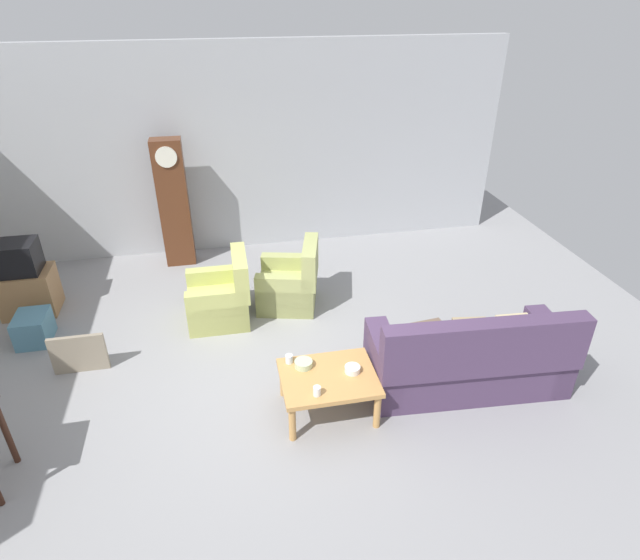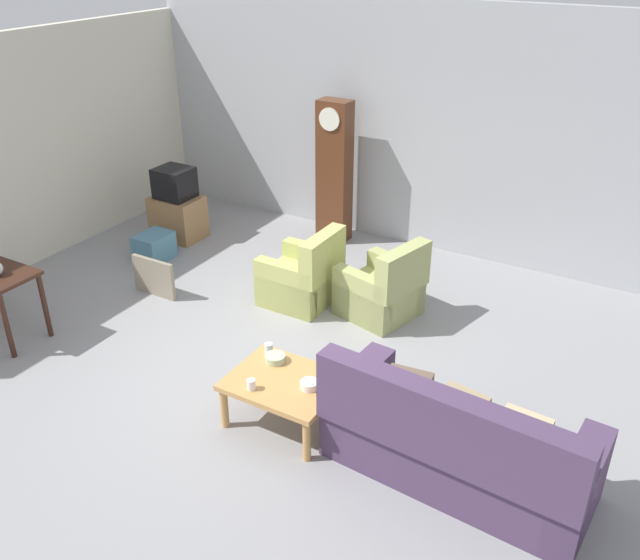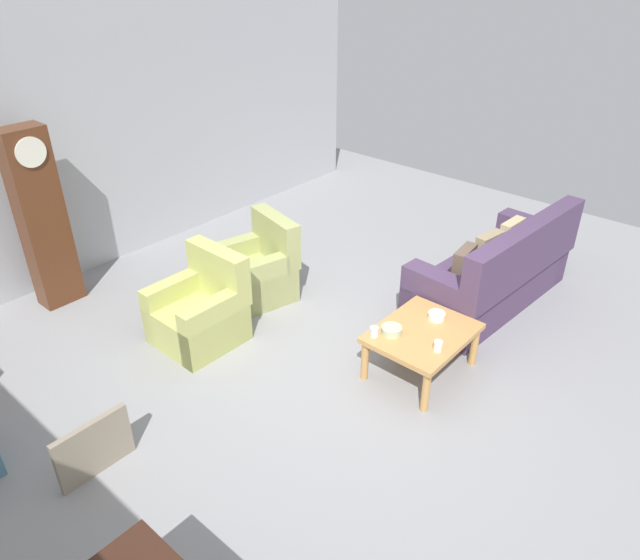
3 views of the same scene
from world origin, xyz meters
TOP-DOWN VIEW (x-y plane):
  - ground_plane at (0.00, 0.00)m, footprint 10.40×10.40m
  - garage_door_wall at (0.00, 3.60)m, footprint 8.40×0.16m
  - couch_floral at (2.02, -0.55)m, footprint 2.16×1.03m
  - armchair_olive_near at (-0.54, 1.33)m, footprint 0.80×0.77m
  - armchair_olive_far at (0.40, 1.52)m, footprint 0.95×0.93m
  - coffee_table_wood at (0.46, -0.61)m, footprint 0.96×0.76m
  - grandfather_clock at (-1.11, 3.12)m, footprint 0.44×0.30m
  - tv_stand_cabinet at (-3.05, 2.05)m, footprint 0.68×0.52m
  - tv_crt at (-3.05, 2.05)m, footprint 0.48×0.44m
  - framed_picture_leaning at (-2.16, 0.58)m, footprint 0.60×0.05m
  - storage_box_blue at (-2.84, 1.31)m, footprint 0.38×0.47m
  - cup_white_porcelain at (0.29, -0.86)m, footprint 0.08×0.08m
  - cup_blue_rimmed at (0.11, -0.32)m, footprint 0.08×0.08m
  - bowl_white_stacked at (0.71, -0.60)m, footprint 0.16×0.16m
  - bowl_shallow_green at (0.24, -0.42)m, footprint 0.19×0.19m

SIDE VIEW (x-z plane):
  - ground_plane at x=0.00m, z-range 0.00..0.00m
  - storage_box_blue at x=-2.84m, z-range 0.00..0.37m
  - framed_picture_leaning at x=-2.16m, z-range 0.00..0.47m
  - tv_stand_cabinet at x=-3.05m, z-range 0.00..0.60m
  - armchair_olive_near at x=-0.54m, z-range -0.15..0.77m
  - armchair_olive_far at x=0.40m, z-range -0.15..0.77m
  - couch_floral at x=2.02m, z-range -0.16..0.88m
  - coffee_table_wood at x=0.46m, z-range 0.16..0.62m
  - bowl_white_stacked at x=0.71m, z-range 0.45..0.52m
  - bowl_shallow_green at x=0.24m, z-range 0.45..0.52m
  - cup_blue_rimmed at x=0.11m, z-range 0.45..0.55m
  - cup_white_porcelain at x=0.29m, z-range 0.45..0.55m
  - tv_crt at x=-3.05m, z-range 0.60..1.02m
  - grandfather_clock at x=-1.11m, z-range 0.01..1.97m
  - garage_door_wall at x=0.00m, z-range 0.00..3.20m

